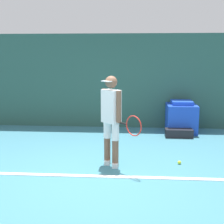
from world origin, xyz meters
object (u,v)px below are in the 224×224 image
object	(u,v)px
covered_chair	(181,117)
equipment_bag	(179,133)
tennis_ball	(179,162)
tennis_player	(112,117)

from	to	relation	value
covered_chair	equipment_bag	bearing A→B (deg)	-102.73
tennis_ball	covered_chair	size ratio (longest dim) A/B	0.08
tennis_player	equipment_bag	distance (m)	2.74
covered_chair	tennis_player	bearing A→B (deg)	-121.80
tennis_player	equipment_bag	bearing A→B (deg)	97.32
tennis_player	equipment_bag	size ratio (longest dim) A/B	2.45
tennis_ball	covered_chair	xyz separation A→B (m)	(0.38, 2.51, 0.36)
equipment_bag	covered_chair	bearing A→B (deg)	77.27
tennis_player	covered_chair	world-z (taller)	tennis_player
tennis_ball	covered_chair	world-z (taller)	covered_chair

